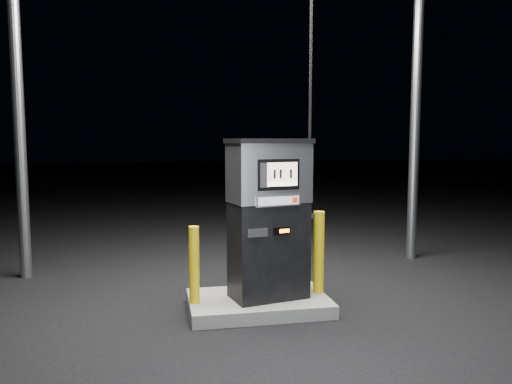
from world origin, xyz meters
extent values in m
plane|color=black|center=(0.00, 0.00, 0.00)|extent=(80.00, 80.00, 0.00)
cube|color=slate|center=(0.00, 0.00, 0.07)|extent=(1.60, 1.00, 0.15)
cylinder|color=gray|center=(-3.00, 2.00, 2.25)|extent=(0.16, 0.16, 4.50)
cylinder|color=gray|center=(3.00, 2.00, 2.25)|extent=(0.16, 0.16, 4.50)
cube|color=black|center=(0.11, -0.02, 0.70)|extent=(0.93, 0.65, 1.11)
cube|color=silver|center=(0.11, -0.02, 1.59)|extent=(0.95, 0.67, 0.67)
cube|color=black|center=(0.11, -0.02, 1.95)|extent=(0.99, 0.72, 0.05)
cube|color=black|center=(0.17, -0.27, 1.59)|extent=(0.49, 0.13, 0.34)
cube|color=beige|center=(0.21, -0.28, 1.61)|extent=(0.36, 0.08, 0.21)
cube|color=white|center=(0.21, -0.28, 1.49)|extent=(0.36, 0.08, 0.04)
cube|color=silver|center=(0.17, -0.27, 1.30)|extent=(0.53, 0.14, 0.12)
cube|color=#93959A|center=(0.17, -0.29, 1.30)|extent=(0.48, 0.10, 0.09)
cube|color=#A2160A|center=(0.36, -0.25, 1.30)|extent=(0.06, 0.02, 0.06)
cube|color=black|center=(0.21, -0.26, 0.97)|extent=(0.19, 0.06, 0.08)
cube|color=orange|center=(0.24, -0.26, 0.97)|extent=(0.11, 0.03, 0.04)
cube|color=black|center=(-0.08, -0.32, 0.97)|extent=(0.23, 0.07, 0.09)
cube|color=black|center=(0.57, 0.08, 1.08)|extent=(0.12, 0.17, 0.22)
cylinder|color=gray|center=(0.62, 0.09, 1.08)|extent=(0.10, 0.20, 0.06)
cylinder|color=black|center=(0.61, 0.04, 2.56)|extent=(0.04, 0.04, 2.75)
cylinder|color=yellow|center=(-0.74, -0.06, 0.58)|extent=(0.15, 0.15, 0.86)
cylinder|color=yellow|center=(0.74, 0.05, 0.64)|extent=(0.17, 0.17, 0.97)
camera|label=1|loc=(-1.11, -5.50, 1.96)|focal=35.00mm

